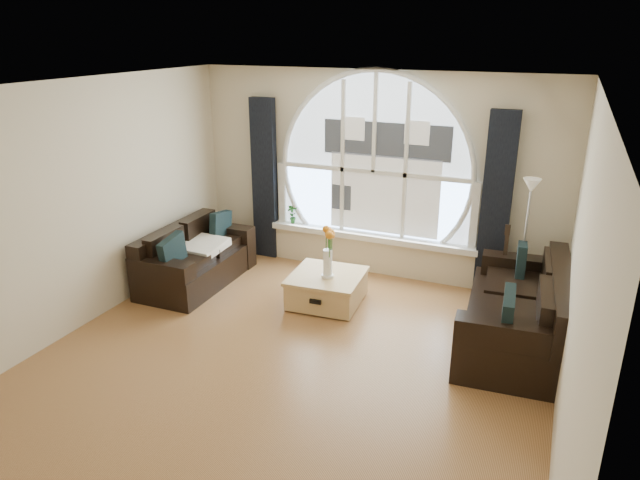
{
  "coord_description": "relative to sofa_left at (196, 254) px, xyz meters",
  "views": [
    {
      "loc": [
        2.26,
        -4.4,
        3.17
      ],
      "look_at": [
        0.0,
        0.9,
        1.05
      ],
      "focal_mm": 32.25,
      "sensor_mm": 36.0,
      "label": 1
    }
  ],
  "objects": [
    {
      "name": "throw_blanket",
      "position": [
        0.06,
        0.06,
        0.1
      ],
      "size": [
        0.57,
        0.57,
        0.1
      ],
      "primitive_type": "cube",
      "rotation": [
        0.0,
        0.0,
        -0.04
      ],
      "color": "silver",
      "rests_on": "sofa_left"
    },
    {
      "name": "potted_plant",
      "position": [
        0.8,
        1.25,
        0.29
      ],
      "size": [
        0.16,
        0.11,
        0.28
      ],
      "primitive_type": "imported",
      "rotation": [
        0.0,
        0.0,
        -0.1
      ],
      "color": "#1E6023",
      "rests_on": "window_sill"
    },
    {
      "name": "wall_front",
      "position": [
        1.98,
        -4.15,
        0.95
      ],
      "size": [
        5.0,
        0.01,
        2.7
      ],
      "primitive_type": "cube",
      "color": "beige",
      "rests_on": "ground"
    },
    {
      "name": "curtain_left",
      "position": [
        0.38,
        1.23,
        0.75
      ],
      "size": [
        0.35,
        0.12,
        2.3
      ],
      "primitive_type": "cube",
      "color": "black",
      "rests_on": "ground"
    },
    {
      "name": "arched_window",
      "position": [
        1.98,
        1.32,
        1.23
      ],
      "size": [
        2.6,
        0.06,
        2.15
      ],
      "primitive_type": "cube",
      "color": "silver",
      "rests_on": "wall_back"
    },
    {
      "name": "window_frame",
      "position": [
        1.98,
        1.29,
        1.23
      ],
      "size": [
        2.76,
        0.08,
        2.15
      ],
      "primitive_type": "cube",
      "color": "white",
      "rests_on": "wall_back"
    },
    {
      "name": "wall_right",
      "position": [
        4.48,
        -1.4,
        0.95
      ],
      "size": [
        0.01,
        5.5,
        2.7
      ],
      "primitive_type": "cube",
      "color": "beige",
      "rests_on": "ground"
    },
    {
      "name": "sofa_right",
      "position": [
        4.02,
        -0.02,
        0.0
      ],
      "size": [
        1.12,
        2.03,
        0.87
      ],
      "primitive_type": "cube",
      "rotation": [
        0.0,
        0.0,
        0.07
      ],
      "color": "black",
      "rests_on": "ground"
    },
    {
      "name": "ground",
      "position": [
        1.98,
        -1.4,
        -0.4
      ],
      "size": [
        5.0,
        5.5,
        0.01
      ],
      "primitive_type": "cube",
      "color": "brown",
      "rests_on": "ground"
    },
    {
      "name": "sofa_left",
      "position": [
        0.0,
        0.0,
        0.0
      ],
      "size": [
        0.86,
        1.69,
        0.74
      ],
      "primitive_type": "cube",
      "rotation": [
        0.0,
        0.0,
        0.02
      ],
      "color": "black",
      "rests_on": "ground"
    },
    {
      "name": "wall_back",
      "position": [
        1.98,
        1.35,
        0.95
      ],
      "size": [
        5.0,
        0.01,
        2.7
      ],
      "primitive_type": "cube",
      "color": "beige",
      "rests_on": "ground"
    },
    {
      "name": "attic_slope",
      "position": [
        4.18,
        -1.4,
        1.95
      ],
      "size": [
        0.92,
        5.5,
        0.72
      ],
      "primitive_type": "cube",
      "color": "silver",
      "rests_on": "ground"
    },
    {
      "name": "curtain_right",
      "position": [
        3.58,
        1.23,
        0.75
      ],
      "size": [
        0.35,
        0.12,
        2.3
      ],
      "primitive_type": "cube",
      "color": "black",
      "rests_on": "ground"
    },
    {
      "name": "vase_flowers",
      "position": [
        1.85,
        0.04,
        0.37
      ],
      "size": [
        0.24,
        0.24,
        0.7
      ],
      "primitive_type": "cube",
      "color": "white",
      "rests_on": "coffee_chest"
    },
    {
      "name": "window_sill",
      "position": [
        1.98,
        1.25,
        0.11
      ],
      "size": [
        2.9,
        0.22,
        0.08
      ],
      "primitive_type": "cube",
      "color": "white",
      "rests_on": "wall_back"
    },
    {
      "name": "coffee_chest",
      "position": [
        1.81,
        0.1,
        -0.19
      ],
      "size": [
        0.91,
        0.91,
        0.42
      ],
      "primitive_type": "cube",
      "rotation": [
        0.0,
        0.0,
        0.07
      ],
      "color": "tan",
      "rests_on": "ground"
    },
    {
      "name": "neighbor_house",
      "position": [
        2.13,
        1.31,
        1.1
      ],
      "size": [
        1.7,
        0.02,
        1.5
      ],
      "primitive_type": "cube",
      "color": "silver",
      "rests_on": "wall_back"
    },
    {
      "name": "floor_lamp",
      "position": [
        3.97,
        0.89,
        0.4
      ],
      "size": [
        0.24,
        0.24,
        1.6
      ],
      "primitive_type": "cube",
      "color": "#B2B2B2",
      "rests_on": "ground"
    },
    {
      "name": "guitar",
      "position": [
        3.78,
        0.89,
        0.13
      ],
      "size": [
        0.38,
        0.27,
        1.06
      ],
      "primitive_type": "cube",
      "rotation": [
        0.0,
        0.0,
        0.08
      ],
      "color": "brown",
      "rests_on": "ground"
    },
    {
      "name": "ceiling",
      "position": [
        1.98,
        -1.4,
        2.3
      ],
      "size": [
        5.0,
        5.5,
        0.01
      ],
      "primitive_type": "cube",
      "color": "silver",
      "rests_on": "ground"
    },
    {
      "name": "wall_left",
      "position": [
        -0.52,
        -1.4,
        0.95
      ],
      "size": [
        0.01,
        5.5,
        2.7
      ],
      "primitive_type": "cube",
      "color": "beige",
      "rests_on": "ground"
    }
  ]
}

